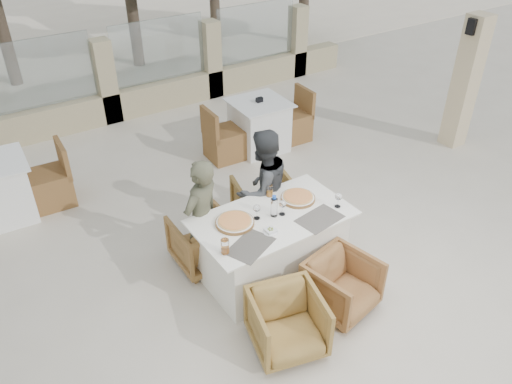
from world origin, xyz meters
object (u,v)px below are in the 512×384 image
armchair_far_left (203,241)px  armchair_far_right (265,204)px  wine_glass_near (282,207)px  beer_glass_right (270,190)px  wine_glass_centre (257,211)px  wine_glass_corner (338,199)px  armchair_near_right (342,285)px  beer_glass_left (225,246)px  diner_right (263,189)px  armchair_near_left (287,323)px  dining_table (272,246)px  pizza_right (298,198)px  olive_dish (271,230)px  diner_left (202,219)px  bg_table_b (259,126)px  pizza_left (235,222)px  water_bottle (274,206)px

armchair_far_left → armchair_far_right: size_ratio=0.92×
wine_glass_near → beer_glass_right: bearing=75.9°
wine_glass_centre → wine_glass_corner: (0.81, -0.29, 0.00)m
wine_glass_centre → armchair_near_right: wine_glass_centre is taller
beer_glass_left → diner_right: 1.22m
armchair_far_right → armchair_near_right: size_ratio=1.11×
armchair_near_left → armchair_near_right: armchair_near_left is taller
dining_table → armchair_far_right: size_ratio=2.30×
armchair_near_left → diner_right: diner_right is taller
pizza_right → armchair_far_left: bearing=151.8°
olive_dish → armchair_far_right: size_ratio=0.16×
pizza_right → armchair_near_left: size_ratio=0.57×
diner_left → armchair_far_right: bearing=172.3°
diner_left → bg_table_b: 2.86m
pizza_left → armchair_near_right: 1.22m
pizza_right → diner_right: size_ratio=0.26×
pizza_left → armchair_far_left: 0.71m
dining_table → wine_glass_corner: size_ratio=8.70×
dining_table → armchair_near_left: dining_table is taller
beer_glass_right → armchair_far_left: size_ratio=0.22×
dining_table → pizza_left: pizza_left is taller
pizza_left → wine_glass_centre: wine_glass_centre is taller
diner_left → diner_right: size_ratio=0.96×
armchair_far_right → pizza_right: bearing=100.2°
pizza_left → beer_glass_left: (-0.30, -0.32, 0.05)m
armchair_far_left → wine_glass_centre: bearing=125.1°
water_bottle → armchair_far_right: size_ratio=0.34×
pizza_left → wine_glass_corner: size_ratio=2.10×
water_bottle → beer_glass_right: size_ratio=1.73×
armchair_far_left → armchair_near_right: armchair_far_left is taller
beer_glass_right → armchair_near_right: (0.11, -1.09, -0.55)m
pizza_right → wine_glass_corner: size_ratio=1.97×
water_bottle → armchair_near_left: 1.15m
armchair_near_left → pizza_right: bearing=63.7°
armchair_far_right → diner_left: bearing=29.3°
pizza_right → dining_table: bearing=-166.0°
pizza_right → wine_glass_corner: 0.43m
armchair_far_left → bg_table_b: 2.73m
dining_table → armchair_near_right: size_ratio=2.54×
pizza_left → beer_glass_right: beer_glass_right is taller
pizza_right → armchair_near_right: 1.01m
wine_glass_corner → armchair_near_right: 0.87m
bg_table_b → diner_right: bearing=-120.1°
wine_glass_centre → armchair_near_left: 1.12m
olive_dish → bg_table_b: bearing=57.9°
armchair_far_left → armchair_near_left: (0.07, -1.44, 0.00)m
beer_glass_left → beer_glass_right: size_ratio=1.09×
beer_glass_left → beer_glass_right: (0.87, 0.54, -0.01)m
water_bottle → wine_glass_corner: water_bottle is taller
diner_left → bg_table_b: bearing=-159.7°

